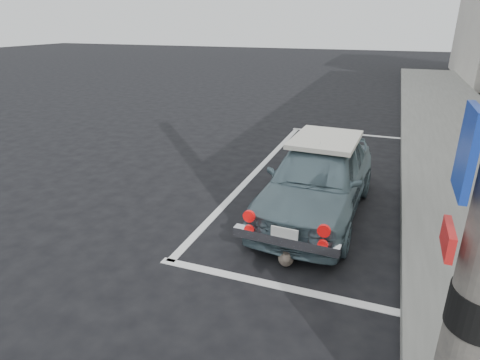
% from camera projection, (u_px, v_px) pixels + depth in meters
% --- Properties ---
extents(ground, '(80.00, 80.00, 0.00)m').
position_uv_depth(ground, '(251.00, 255.00, 5.14)').
color(ground, black).
rests_on(ground, ground).
extents(pline_rear, '(3.00, 0.12, 0.01)m').
position_uv_depth(pline_rear, '(278.00, 286.00, 4.54)').
color(pline_rear, silver).
rests_on(pline_rear, ground).
extents(pline_front, '(3.00, 0.12, 0.01)m').
position_uv_depth(pline_front, '(349.00, 134.00, 10.63)').
color(pline_front, silver).
rests_on(pline_front, ground).
extents(pline_side, '(0.12, 7.00, 0.01)m').
position_uv_depth(pline_side, '(257.00, 170.00, 8.04)').
color(pline_side, silver).
rests_on(pline_side, ground).
extents(retro_coupe, '(1.53, 3.47, 1.16)m').
position_uv_depth(retro_coupe, '(318.00, 177.00, 6.08)').
color(retro_coupe, slate).
rests_on(retro_coupe, ground).
extents(cat, '(0.27, 0.43, 0.23)m').
position_uv_depth(cat, '(286.00, 257.00, 4.91)').
color(cat, '#6A5B51').
rests_on(cat, ground).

